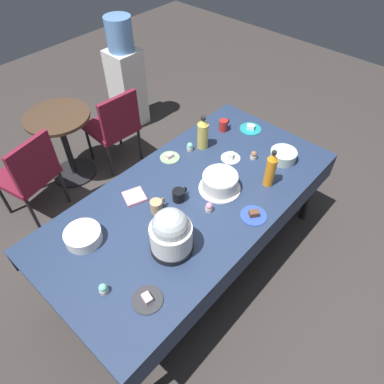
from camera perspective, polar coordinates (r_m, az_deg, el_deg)
The scene contains 25 objects.
ground at distance 3.02m, azimuth 0.00°, elevation -10.54°, with size 9.00×9.00×0.00m, color #383330.
potluck_table at distance 2.47m, azimuth 0.00°, elevation -1.79°, with size 2.20×1.10×0.75m.
frosted_layer_cake at distance 2.44m, azimuth 4.58°, elevation 1.55°, with size 0.30×0.30×0.13m.
slow_cooker at distance 2.04m, azimuth -3.46°, elevation -6.72°, with size 0.26×0.26×0.33m.
glass_salad_bowl at distance 2.77m, azimuth 14.65°, elevation 5.76°, with size 0.20×0.20×0.08m, color #B2C6BC.
ceramic_snack_bowl at distance 2.27m, azimuth -17.34°, elevation -6.87°, with size 0.23×0.23×0.08m, color silver.
dessert_plate_white at distance 2.73m, azimuth 6.32°, elevation 5.65°, with size 0.15×0.15×0.05m.
dessert_plate_teal at distance 3.05m, azimuth 9.53°, elevation 10.20°, with size 0.18×0.18×0.04m.
dessert_plate_sage at distance 2.72m, azimuth -3.65°, elevation 5.70°, with size 0.15×0.15×0.04m.
dessert_plate_charcoal at distance 1.99m, azimuth -7.30°, elevation -16.99°, with size 0.17×0.17×0.04m.
dessert_plate_cobalt at distance 2.34m, azimuth 10.02°, elevation -3.72°, with size 0.18×0.18×0.04m.
cupcake_rose at distance 2.78m, azimuth -0.35°, elevation 7.41°, with size 0.05×0.05×0.07m.
cupcake_vanilla at distance 2.32m, azimuth 2.79°, elevation -2.51°, with size 0.05×0.05×0.07m.
cupcake_mint at distance 2.04m, azimuth -14.28°, elevation -15.07°, with size 0.05×0.05×0.07m.
cupcake_cocoa at distance 2.74m, azimuth 10.04°, elevation 5.93°, with size 0.05×0.05×0.07m.
soda_bottle_orange_juice at distance 2.48m, azimuth 12.71°, elevation 3.60°, with size 0.07×0.07×0.30m.
soda_bottle_ginger_ale at distance 2.76m, azimuth 1.77°, elevation 9.54°, with size 0.09×0.09×0.28m.
coffee_mug_black at distance 2.38m, azimuth -2.15°, elevation -0.50°, with size 0.13×0.09×0.08m.
coffee_mug_tan at distance 2.32m, azimuth -5.79°, elevation -2.34°, with size 0.12×0.08×0.09m.
coffee_mug_red at distance 2.99m, azimuth 5.18°, elevation 10.82°, with size 0.11×0.07×0.10m.
paper_napkin_stack at distance 2.44m, azimuth -9.38°, elevation -0.76°, with size 0.14×0.14×0.02m, color pink.
maroon_chair_left at distance 3.29m, azimuth -25.02°, elevation 2.97°, with size 0.52×0.52×0.85m.
maroon_chair_right at distance 3.61m, azimuth -12.53°, elevation 10.71°, with size 0.46×0.46×0.85m.
round_cafe_table at distance 3.59m, azimuth -20.35°, elevation 8.71°, with size 0.60×0.60×0.72m.
water_cooler at distance 4.18m, azimuth -10.77°, elevation 17.90°, with size 0.32×0.32×1.24m.
Camera 1 is at (-1.23, -1.10, 2.53)m, focal length 32.68 mm.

